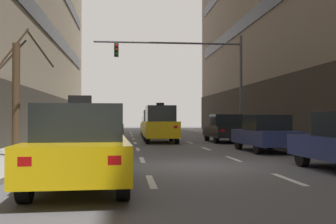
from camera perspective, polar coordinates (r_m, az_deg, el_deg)
ground_plane at (r=12.73m, az=4.22°, el=-7.44°), size 120.00×120.00×0.00m
lane_stripe_l1_s3 at (r=9.57m, az=-2.36°, el=-9.58°), size 0.16×2.00×0.01m
lane_stripe_l1_s4 at (r=14.53m, az=-3.61°, el=-6.61°), size 0.16×2.00×0.01m
lane_stripe_l1_s5 at (r=19.51m, az=-4.22°, el=-5.15°), size 0.16×2.00×0.01m
lane_stripe_l1_s6 at (r=24.50m, az=-4.58°, el=-4.29°), size 0.16×2.00×0.01m
lane_stripe_l1_s7 at (r=29.49m, az=-4.81°, el=-3.72°), size 0.16×2.00×0.01m
lane_stripe_l1_s8 at (r=34.48m, az=-4.98°, el=-3.31°), size 0.16×2.00×0.01m
lane_stripe_l1_s9 at (r=39.48m, az=-5.11°, el=-3.01°), size 0.16×2.00×0.01m
lane_stripe_l1_s10 at (r=44.47m, az=-5.20°, el=-2.77°), size 0.16×2.00×0.01m
lane_stripe_l2_s3 at (r=10.31m, az=16.35°, el=-8.92°), size 0.16×2.00×0.01m
lane_stripe_l2_s4 at (r=15.02m, az=9.05°, el=-6.41°), size 0.16×2.00×0.01m
lane_stripe_l2_s5 at (r=19.88m, az=5.29°, el=-5.07°), size 0.16×2.00×0.01m
lane_stripe_l2_s6 at (r=24.79m, az=3.03°, el=-4.25°), size 0.16×2.00×0.01m
lane_stripe_l2_s7 at (r=29.73m, az=1.52°, el=-3.70°), size 0.16×2.00×0.01m
lane_stripe_l2_s8 at (r=34.69m, az=0.44°, el=-3.30°), size 0.16×2.00×0.01m
lane_stripe_l2_s9 at (r=39.66m, az=-0.37°, el=-3.00°), size 0.16×2.00×0.01m
lane_stripe_l2_s10 at (r=44.64m, az=-0.99°, el=-2.77°), size 0.16×2.00×0.01m
taxi_driving_0 at (r=8.73m, az=-12.05°, el=-4.80°), size 2.10×4.67×1.91m
taxi_driving_1 at (r=31.30m, az=-1.98°, el=-1.67°), size 1.84×4.31×2.25m
car_driving_2 at (r=22.09m, az=-9.01°, el=-2.50°), size 2.09×4.59×1.69m
taxi_driving_3 at (r=24.90m, az=-1.09°, el=-1.70°), size 1.93×4.58×2.40m
car_driving_4 at (r=36.74m, az=-2.27°, el=-1.91°), size 1.88×4.40×1.64m
taxi_driving_5 at (r=40.84m, az=-7.61°, el=-1.81°), size 1.99×4.42×1.81m
car_driving_6 at (r=30.32m, az=-8.12°, el=-2.04°), size 2.05×4.65×1.72m
car_parked_2 at (r=18.49m, az=13.30°, el=-2.93°), size 1.90×4.32×1.60m
car_parked_3 at (r=25.48m, az=7.88°, el=-2.28°), size 1.91×4.53×1.70m
traffic_signal_0 at (r=26.83m, az=4.11°, el=6.25°), size 9.62×0.35×6.74m
street_tree_0 at (r=15.35m, az=-20.25°, el=2.24°), size 2.12×2.11×4.65m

